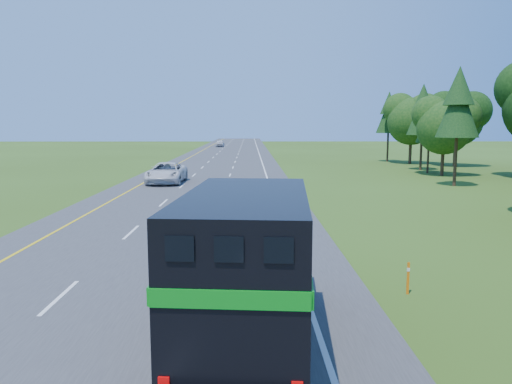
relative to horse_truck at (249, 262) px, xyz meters
The scene contains 6 objects.
road 42.42m from the horse_truck, 95.14° to the left, with size 15.00×260.00×0.04m, color #38383A.
lane_markings 42.42m from the horse_truck, 95.14° to the left, with size 11.15×260.00×0.01m.
horse_truck is the anchor object (origin of this frame).
white_suv 33.24m from the horse_truck, 102.62° to the left, with size 2.97×6.45×1.79m, color silver.
far_car 104.38m from the horse_truck, 93.74° to the left, with size 1.85×4.59×1.56m, color silver.
delineator 6.10m from the horse_truck, 35.56° to the left, with size 0.08×0.05×1.00m.
Camera 1 is at (3.82, -3.32, 5.13)m, focal length 35.00 mm.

